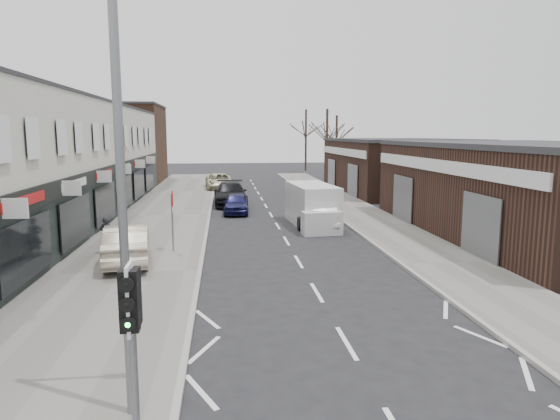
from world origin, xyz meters
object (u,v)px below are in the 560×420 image
object	(u,v)px
parked_car_left_a	(236,203)
parked_car_left_b	(231,194)
sedan_on_pavement	(127,244)
parked_car_right_a	(319,215)
parked_car_right_b	(304,189)
white_van	(313,206)
traffic_light	(131,315)
street_lamp	(131,165)
pedestrian	(107,235)
parked_car_left_c	(219,181)
warning_sign	(173,203)

from	to	relation	value
parked_car_left_a	parked_car_left_b	size ratio (longest dim) A/B	0.69
sedan_on_pavement	parked_car_right_a	distance (m)	11.38
parked_car_left_b	parked_car_right_a	size ratio (longest dim) A/B	1.26
parked_car_right_a	parked_car_right_b	size ratio (longest dim) A/B	1.10
white_van	parked_car_left_b	size ratio (longest dim) A/B	1.07
sedan_on_pavement	parked_car_right_a	bearing A→B (deg)	-149.80
traffic_light	street_lamp	distance (m)	2.52
pedestrian	parked_car_left_c	distance (m)	25.92
white_van	parked_car_right_b	xyz separation A→B (m)	(1.50, 12.43, -0.39)
white_van	parked_car_right_b	world-z (taller)	white_van
warning_sign	parked_car_right_a	xyz separation A→B (m)	(7.36, 5.20, -1.46)
white_van	sedan_on_pavement	xyz separation A→B (m)	(-8.78, -7.85, -0.21)
parked_car_left_c	parked_car_right_b	xyz separation A→B (m)	(6.90, -6.82, -0.04)
street_lamp	white_van	bearing A→B (deg)	70.91
sedan_on_pavement	parked_car_right_b	size ratio (longest dim) A/B	1.12
parked_car_right_a	pedestrian	bearing A→B (deg)	31.26
parked_car_left_c	warning_sign	bearing A→B (deg)	-97.62
parked_car_left_c	parked_car_right_b	size ratio (longest dim) A/B	1.30
pedestrian	parked_car_left_b	size ratio (longest dim) A/B	0.28
traffic_light	parked_car_right_b	xyz separation A→B (m)	(7.90, 32.49, -1.71)
pedestrian	parked_car_left_b	world-z (taller)	pedestrian
parked_car_right_b	traffic_light	bearing A→B (deg)	73.27
parked_car_left_b	parked_car_right_a	distance (m)	10.69
sedan_on_pavement	parked_car_right_a	world-z (taller)	sedan_on_pavement
traffic_light	parked_car_left_c	xyz separation A→B (m)	(1.00, 39.31, -1.67)
traffic_light	white_van	world-z (taller)	traffic_light
traffic_light	warning_sign	xyz separation A→B (m)	(-0.76, 14.02, -0.21)
parked_car_left_a	parked_car_left_c	bearing A→B (deg)	97.34
parked_car_left_c	pedestrian	bearing A→B (deg)	-103.67
traffic_light	warning_sign	world-z (taller)	traffic_light
parked_car_right_a	parked_car_left_a	bearing A→B (deg)	-48.78
parked_car_left_a	parked_car_right_a	size ratio (longest dim) A/B	0.87
street_lamp	parked_car_right_b	distance (m)	32.53
street_lamp	parked_car_left_c	xyz separation A→B (m)	(1.13, 38.09, -3.87)
sedan_on_pavement	parked_car_left_b	xyz separation A→B (m)	(4.27, 16.60, -0.06)
traffic_light	warning_sign	bearing A→B (deg)	93.10
street_lamp	parked_car_right_a	distance (m)	19.60
warning_sign	parked_car_right_a	bearing A→B (deg)	35.23
parked_car_left_a	parked_car_right_b	size ratio (longest dim) A/B	0.95
traffic_light	pedestrian	xyz separation A→B (m)	(-3.51, 13.79, -1.49)
street_lamp	parked_car_right_b	xyz separation A→B (m)	(8.03, 31.28, -3.92)
warning_sign	parked_car_left_c	xyz separation A→B (m)	(1.76, 25.29, -1.45)
pedestrian	parked_car_left_c	world-z (taller)	pedestrian
parked_car_right_a	warning_sign	bearing A→B (deg)	38.29
parked_car_right_b	pedestrian	bearing A→B (deg)	55.54
pedestrian	parked_car_right_b	xyz separation A→B (m)	(11.41, 18.71, -0.23)
warning_sign	parked_car_right_b	distance (m)	20.46
traffic_light	sedan_on_pavement	xyz separation A→B (m)	(-2.38, 12.21, -1.53)
parked_car_right_a	parked_car_left_c	bearing A→B (deg)	-71.37
parked_car_left_a	white_van	bearing A→B (deg)	-45.88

